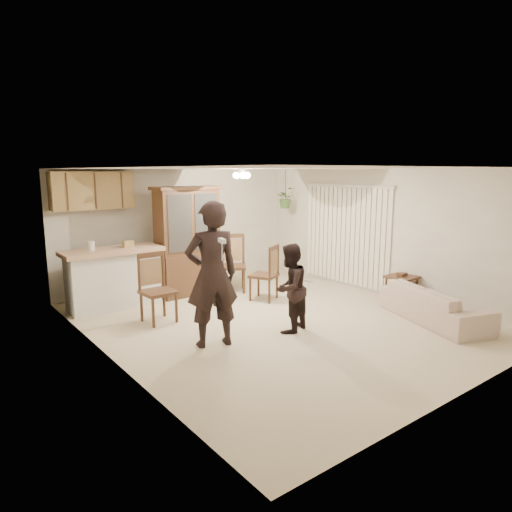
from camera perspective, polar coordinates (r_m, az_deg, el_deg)
floor at (r=7.71m, az=2.39°, el=-8.03°), size 6.50×6.50×0.00m
ceiling at (r=7.31m, az=2.54°, el=10.89°), size 5.50×6.50×0.02m
wall_back at (r=10.09m, az=-9.48°, el=3.55°), size 5.50×0.02×2.50m
wall_front at (r=5.39m, az=25.27°, el=-3.42°), size 5.50×0.02×2.50m
wall_left at (r=6.05m, az=-17.95°, el=-1.47°), size 0.02×6.50×2.50m
wall_right at (r=9.39m, az=15.46°, el=2.80°), size 0.02×6.50×2.50m
breakfast_bar at (r=8.67m, az=-17.34°, el=-2.97°), size 1.60×0.55×1.00m
bar_top at (r=8.56m, az=-17.54°, el=0.61°), size 1.75×0.70×0.08m
upper_cabinets at (r=9.12m, az=-19.78°, el=7.71°), size 1.50×0.34×0.70m
vertical_blinds at (r=9.95m, az=11.15°, el=2.52°), size 0.06×2.30×2.10m
ceiling_fixture at (r=8.38m, az=-1.76°, el=10.17°), size 0.36×0.36×0.20m
hanging_plant at (r=10.64m, az=3.71°, el=7.28°), size 0.43×0.37×0.48m
plant_cord at (r=10.63m, az=3.73°, el=9.03°), size 0.01×0.01×0.65m
sofa at (r=8.12m, az=21.43°, el=-5.12°), size 1.30×2.01×0.73m
adult at (r=6.43m, az=-5.51°, el=-3.51°), size 0.75×0.59×1.80m
child at (r=7.03m, az=4.22°, el=-4.15°), size 0.79×0.70×1.35m
china_hutch at (r=9.20m, az=-8.53°, el=1.77°), size 1.39×0.57×2.16m
side_table at (r=8.93m, az=17.70°, el=-4.04°), size 0.52×0.52×0.61m
chair_bar at (r=7.70m, az=-12.06°, el=-5.77°), size 0.52×0.52×1.14m
chair_hutch_left at (r=9.44m, az=-2.90°, el=-2.46°), size 0.72×0.72×1.18m
chair_hutch_right at (r=8.82m, az=0.97°, el=-3.56°), size 0.65×0.65×1.08m
controller_adult at (r=5.84m, az=-4.27°, el=1.93°), size 0.10×0.19×0.06m
controller_child at (r=6.84m, az=6.60°, el=-3.12°), size 0.07×0.13×0.04m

